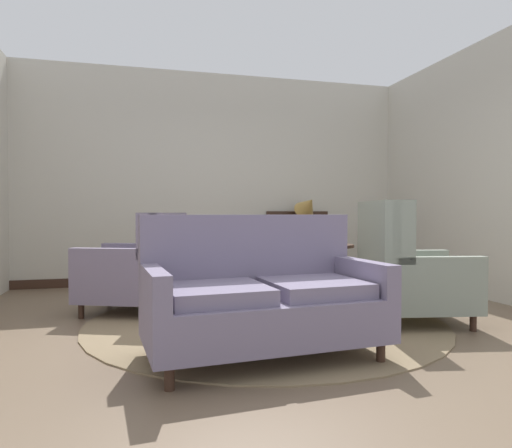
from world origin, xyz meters
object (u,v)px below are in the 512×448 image
object	(u,v)px
coffee_table	(268,283)
side_table	(328,270)
sideboard	(301,249)
armchair_beside_settee	(296,261)
armchair_far_left	(406,273)
settee	(262,298)
porcelain_vase	(273,259)
armchair_back_corner	(140,270)
gramophone	(306,209)

from	to	relation	value
coffee_table	side_table	xyz separation A→B (m)	(0.74, 0.35, 0.05)
sideboard	side_table	bearing A→B (deg)	-102.57
armchair_beside_settee	armchair_far_left	world-z (taller)	armchair_far_left
side_table	coffee_table	bearing A→B (deg)	-154.43
settee	side_table	world-z (taller)	settee
porcelain_vase	armchair_far_left	size ratio (longest dim) A/B	0.29
coffee_table	armchair_beside_settee	size ratio (longest dim) A/B	0.77
armchair_beside_settee	side_table	bearing A→B (deg)	111.88
coffee_table	side_table	distance (m)	0.82
armchair_back_corner	gramophone	world-z (taller)	gramophone
coffee_table	porcelain_vase	world-z (taller)	porcelain_vase
armchair_far_left	gramophone	distance (m)	2.64
coffee_table	armchair_beside_settee	bearing A→B (deg)	60.44
armchair_back_corner	armchair_far_left	xyz separation A→B (m)	(2.31, -1.07, 0.03)
coffee_table	armchair_far_left	size ratio (longest dim) A/B	0.74
porcelain_vase	settee	xyz separation A→B (m)	(-0.35, -0.89, -0.17)
armchair_back_corner	sideboard	xyz separation A→B (m)	(2.30, 1.59, 0.05)
coffee_table	armchair_back_corner	size ratio (longest dim) A/B	0.72
armchair_far_left	porcelain_vase	bearing A→B (deg)	86.26
settee	side_table	xyz separation A→B (m)	(1.06, 1.30, 0.00)
settee	gramophone	world-z (taller)	gramophone
armchair_far_left	armchair_beside_settee	bearing A→B (deg)	26.50
armchair_back_corner	gramophone	xyz separation A→B (m)	(2.34, 1.50, 0.63)
armchair_beside_settee	armchair_back_corner	size ratio (longest dim) A/B	0.94
settee	armchair_back_corner	world-z (taller)	armchair_back_corner
armchair_beside_settee	gramophone	xyz separation A→B (m)	(0.49, 0.93, 0.64)
porcelain_vase	armchair_far_left	world-z (taller)	armchair_far_left
armchair_back_corner	armchair_far_left	bearing A→B (deg)	86.92
armchair_far_left	side_table	bearing A→B (deg)	43.49
armchair_beside_settee	gramophone	world-z (taller)	gramophone
side_table	armchair_beside_settee	bearing A→B (deg)	90.58
settee	armchair_far_left	distance (m)	1.62
side_table	sideboard	world-z (taller)	sideboard
gramophone	porcelain_vase	bearing A→B (deg)	-117.72
armchair_far_left	side_table	distance (m)	0.84
coffee_table	sideboard	bearing A→B (deg)	63.02
gramophone	armchair_back_corner	bearing A→B (deg)	-147.36
armchair_back_corner	coffee_table	bearing A→B (deg)	79.16
coffee_table	porcelain_vase	bearing A→B (deg)	-63.48
armchair_far_left	coffee_table	bearing A→B (deg)	84.25
coffee_table	settee	world-z (taller)	settee
porcelain_vase	armchair_back_corner	bearing A→B (deg)	146.25
armchair_back_corner	settee	bearing A→B (deg)	47.53
armchair_beside_settee	sideboard	size ratio (longest dim) A/B	1.04
porcelain_vase	sideboard	xyz separation A→B (m)	(1.15, 2.35, -0.11)
settee	armchair_far_left	size ratio (longest dim) A/B	1.50
armchair_beside_settee	armchair_far_left	xyz separation A→B (m)	(0.46, -1.63, 0.04)
settee	armchair_back_corner	distance (m)	1.85
coffee_table	sideboard	xyz separation A→B (m)	(1.17, 2.30, 0.12)
porcelain_vase	sideboard	size ratio (longest dim) A/B	0.31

